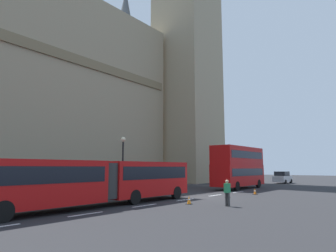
{
  "coord_description": "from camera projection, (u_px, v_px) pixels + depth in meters",
  "views": [
    {
      "loc": [
        -22.23,
        -13.67,
        2.49
      ],
      "look_at": [
        0.15,
        4.31,
        6.52
      ],
      "focal_mm": 31.59,
      "sensor_mm": 36.0,
      "label": 1
    }
  ],
  "objects": [
    {
      "name": "ground_plane",
      "position": [
        206.0,
        197.0,
        25.29
      ],
      "size": [
        160.0,
        160.0,
        0.0
      ],
      "primitive_type": "plane",
      "color": "#262628"
    },
    {
      "name": "lane_centre_marking",
      "position": [
        167.0,
        202.0,
        21.16
      ],
      "size": [
        25.2,
        0.16,
        0.01
      ],
      "color": "silver",
      "rests_on": "ground_plane"
    },
    {
      "name": "articulated_bus",
      "position": [
        101.0,
        179.0,
        19.29
      ],
      "size": [
        15.93,
        2.54,
        2.9
      ],
      "color": "#B20F0F",
      "rests_on": "ground_plane"
    },
    {
      "name": "double_decker_bus",
      "position": [
        239.0,
        166.0,
        35.17
      ],
      "size": [
        9.37,
        2.54,
        4.9
      ],
      "color": "#B20F0F",
      "rests_on": "ground_plane"
    },
    {
      "name": "sedan_lead",
      "position": [
        283.0,
        177.0,
        46.83
      ],
      "size": [
        4.4,
        1.86,
        1.85
      ],
      "color": "#B7B7BC",
      "rests_on": "ground_plane"
    },
    {
      "name": "traffic_cone_west",
      "position": [
        189.0,
        200.0,
        20.19
      ],
      "size": [
        0.36,
        0.36,
        0.58
      ],
      "color": "black",
      "rests_on": "ground_plane"
    },
    {
      "name": "traffic_cone_middle",
      "position": [
        227.0,
        194.0,
        24.45
      ],
      "size": [
        0.36,
        0.36,
        0.58
      ],
      "color": "black",
      "rests_on": "ground_plane"
    },
    {
      "name": "traffic_cone_east",
      "position": [
        255.0,
        191.0,
        27.37
      ],
      "size": [
        0.36,
        0.36,
        0.58
      ],
      "color": "black",
      "rests_on": "ground_plane"
    },
    {
      "name": "street_lamp",
      "position": [
        123.0,
        161.0,
        26.88
      ],
      "size": [
        0.44,
        0.44,
        5.27
      ],
      "color": "black",
      "rests_on": "ground_plane"
    },
    {
      "name": "pedestrian_near_cones",
      "position": [
        227.0,
        192.0,
        19.14
      ],
      "size": [
        0.44,
        0.35,
        1.69
      ],
      "color": "#333333",
      "rests_on": "ground_plane"
    }
  ]
}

